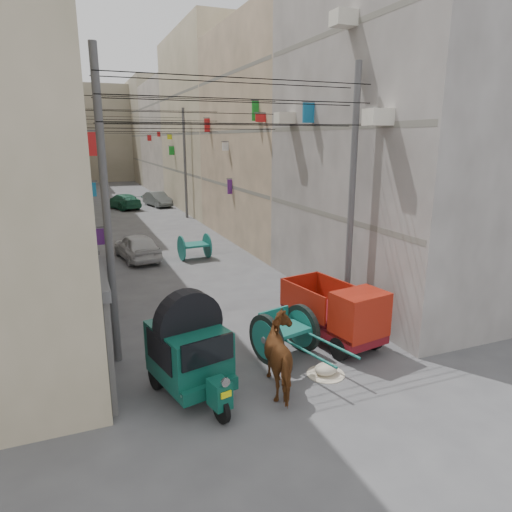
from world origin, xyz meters
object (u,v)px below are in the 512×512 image
auto_rickshaw (190,349)px  distant_car_white (137,246)px  horse (285,356)px  distant_car_green (123,201)px  tonga_cart (285,333)px  second_cart (194,246)px  feed_sack (326,369)px  mini_truck (340,317)px  distant_car_grey (158,199)px

auto_rickshaw → distant_car_white: auto_rickshaw is taller
horse → distant_car_green: 31.55m
auto_rickshaw → tonga_cart: auto_rickshaw is taller
horse → distant_car_white: horse is taller
tonga_cart → distant_car_white: 12.41m
second_cart → feed_sack: 12.50m
tonga_cart → mini_truck: 1.81m
feed_sack → auto_rickshaw: bearing=172.8°
auto_rickshaw → horse: (2.13, -0.63, -0.29)m
auto_rickshaw → mini_truck: size_ratio=0.83×
tonga_cart → mini_truck: size_ratio=0.93×
tonga_cart → distant_car_white: (-2.29, 12.19, -0.04)m
feed_sack → distant_car_green: 31.39m
mini_truck → distant_car_white: mini_truck is taller
feed_sack → mini_truck: bearing=47.5°
second_cart → distant_car_green: bearing=90.2°
distant_car_grey → tonga_cart: bearing=-106.8°
horse → distant_car_green: (-0.38, 31.54, -0.21)m
feed_sack → horse: bearing=-171.0°
distant_car_white → feed_sack: bearing=93.6°
auto_rickshaw → mini_truck: (4.64, 0.93, -0.27)m
mini_truck → auto_rickshaw: bearing=-178.5°
auto_rickshaw → second_cart: (3.20, 12.07, -0.47)m
horse → auto_rickshaw: bearing=-6.8°
mini_truck → horse: bearing=-158.1°
tonga_cart → distant_car_grey: 30.49m
mini_truck → horse: mini_truck is taller
mini_truck → feed_sack: size_ratio=5.71×
auto_rickshaw → distant_car_white: 13.08m
tonga_cart → feed_sack: size_ratio=5.30×
tonga_cart → distant_car_green: tonga_cart is taller
distant_car_white → distant_car_grey: 18.72m
tonga_cart → distant_car_white: size_ratio=0.82×
horse → distant_car_white: (-1.58, 13.68, -0.18)m
second_cart → horse: bearing=-99.0°
auto_rickshaw → distant_car_green: bearing=73.9°
tonga_cart → horse: 1.66m
mini_truck → distant_car_white: bearing=98.7°
mini_truck → distant_car_grey: mini_truck is taller
mini_truck → distant_car_white: 12.80m
feed_sack → distant_car_grey: 31.75m
distant_car_white → mini_truck: bearing=100.3°
distant_car_grey → distant_car_green: distant_car_green is taller
distant_car_white → distant_car_green: (1.20, 17.86, -0.03)m
distant_car_white → horse: bearing=88.3°
tonga_cart → feed_sack: 1.51m
distant_car_green → feed_sack: bearing=73.2°
feed_sack → distant_car_green: (-1.64, 31.34, 0.49)m
mini_truck → feed_sack: mini_truck is taller
feed_sack → distant_car_white: bearing=101.9°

